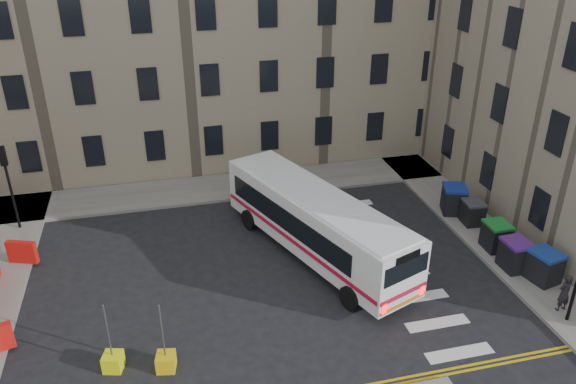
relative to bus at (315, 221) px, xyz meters
name	(u,v)px	position (x,y,z in m)	size (l,w,h in m)	color
ground	(301,271)	(-0.94, -1.15, -1.67)	(120.00, 120.00, 0.00)	black
pavement_north	(149,195)	(-6.94, 7.45, -1.59)	(36.00, 3.20, 0.15)	slate
pavement_east	(449,203)	(8.06, 2.85, -1.59)	(2.40, 26.00, 0.15)	slate
terrace_north	(111,8)	(-7.94, 14.35, 6.95)	(38.30, 10.80, 17.20)	gray
traffic_light_nw	(7,175)	(-12.94, 5.35, 1.20)	(0.28, 0.22, 4.10)	black
bus	(315,221)	(0.00, 0.00, 0.00)	(6.02, 10.74, 2.89)	silver
wheelie_bin_a	(544,266)	(8.30, -4.27, -0.85)	(1.27, 1.38, 1.31)	black
wheelie_bin_b	(515,255)	(7.68, -3.24, -0.86)	(1.05, 1.20, 1.30)	black
wheelie_bin_c	(496,236)	(7.78, -1.67, -0.88)	(1.02, 1.16, 1.26)	black
wheelie_bin_d	(473,212)	(7.97, 0.59, -0.94)	(0.98, 1.11, 1.15)	black
wheelie_bin_e	(454,199)	(7.65, 1.84, -0.82)	(1.42, 1.53, 1.38)	black
pedestrian	(564,293)	(7.79, -6.09, -0.74)	(0.57, 0.37, 1.55)	black
bollard_yellow	(113,362)	(-8.37, -5.06, -1.37)	(0.60, 0.60, 0.60)	#E9F30D
bollard_chevron	(166,362)	(-6.69, -5.48, -1.37)	(0.60, 0.60, 0.60)	#E2B90D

